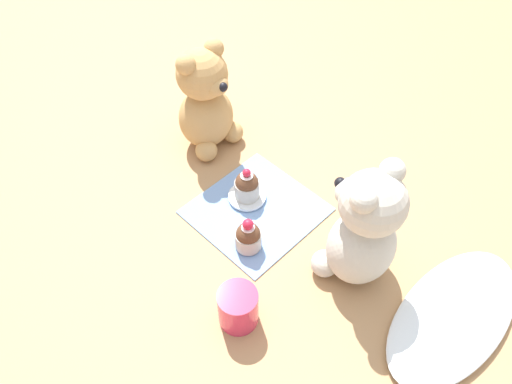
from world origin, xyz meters
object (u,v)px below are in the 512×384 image
at_px(teddy_bear_tan, 206,102).
at_px(cupcake_near_tan_bear, 247,186).
at_px(cupcake_near_cream_bear, 248,236).
at_px(juice_glass, 238,307).
at_px(teddy_bear_cream, 363,230).
at_px(saucer_plate, 247,196).

relative_size(teddy_bear_tan, cupcake_near_tan_bear, 3.22).
relative_size(cupcake_near_cream_bear, juice_glass, 0.97).
height_order(teddy_bear_cream, teddy_bear_tan, teddy_bear_cream).
bearing_deg(juice_glass, teddy_bear_tan, -125.40).
distance_m(teddy_bear_tan, cupcake_near_tan_bear, 0.19).
relative_size(teddy_bear_cream, cupcake_near_tan_bear, 3.36).
bearing_deg(teddy_bear_cream, cupcake_near_tan_bear, -87.83).
bearing_deg(cupcake_near_cream_bear, cupcake_near_tan_bear, -133.48).
bearing_deg(teddy_bear_tan, teddy_bear_cream, -96.44).
bearing_deg(juice_glass, saucer_plate, -137.79).
relative_size(teddy_bear_cream, cupcake_near_cream_bear, 3.37).
distance_m(teddy_bear_tan, juice_glass, 0.42).
bearing_deg(cupcake_near_cream_bear, teddy_bear_tan, -117.76).
relative_size(cupcake_near_tan_bear, juice_glass, 0.98).
distance_m(cupcake_near_cream_bear, cupcake_near_tan_bear, 0.11).
xyz_separation_m(saucer_plate, juice_glass, (0.18, 0.17, 0.03)).
bearing_deg(saucer_plate, teddy_bear_tan, -108.08).
bearing_deg(cupcake_near_tan_bear, cupcake_near_cream_bear, 46.52).
xyz_separation_m(saucer_plate, cupcake_near_tan_bear, (-0.00, 0.00, 0.03)).
distance_m(cupcake_near_tan_bear, juice_glass, 0.25).
bearing_deg(teddy_bear_tan, saucer_plate, -109.64).
xyz_separation_m(teddy_bear_cream, teddy_bear_tan, (-0.03, -0.41, -0.00)).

